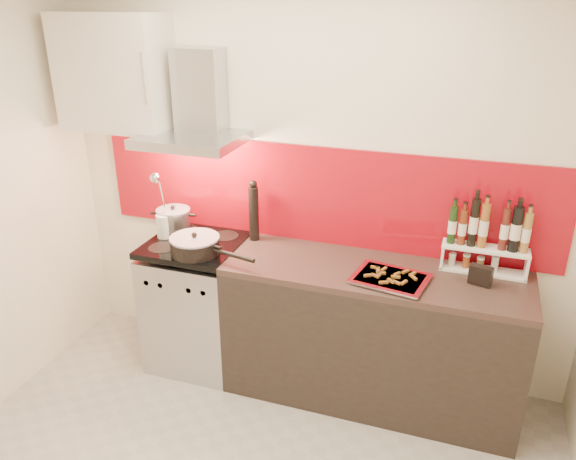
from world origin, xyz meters
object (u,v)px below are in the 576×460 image
at_px(range_stove, 199,304).
at_px(saute_pan, 196,245).
at_px(stock_pot, 174,221).
at_px(pepper_mill, 254,211).
at_px(baking_tray, 390,278).
at_px(counter, 371,334).

height_order(range_stove, saute_pan, saute_pan).
distance_m(stock_pot, saute_pan, 0.39).
bearing_deg(stock_pot, pepper_mill, 8.94).
bearing_deg(saute_pan, pepper_mill, 52.67).
bearing_deg(range_stove, baking_tray, -4.44).
xyz_separation_m(pepper_mill, baking_tray, (0.95, -0.29, -0.18)).
xyz_separation_m(counter, stock_pot, (-1.40, 0.10, 0.54)).
relative_size(counter, saute_pan, 3.03).
height_order(counter, stock_pot, stock_pot).
relative_size(range_stove, saute_pan, 1.53).
distance_m(range_stove, saute_pan, 0.55).
distance_m(counter, saute_pan, 1.23).
bearing_deg(counter, pepper_mill, 167.89).
bearing_deg(stock_pot, range_stove, -26.80).
xyz_separation_m(range_stove, baking_tray, (1.30, -0.10, 0.47)).
xyz_separation_m(counter, pepper_mill, (-0.85, 0.18, 0.65)).
height_order(counter, saute_pan, saute_pan).
height_order(counter, baking_tray, baking_tray).
bearing_deg(pepper_mill, stock_pot, -171.06).
bearing_deg(pepper_mill, counter, -12.11).
bearing_deg(saute_pan, range_stove, 121.97).
relative_size(stock_pot, saute_pan, 0.38).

